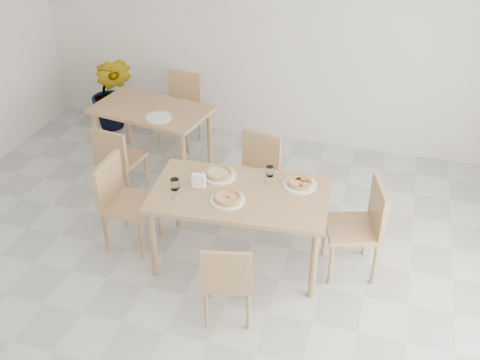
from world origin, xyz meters
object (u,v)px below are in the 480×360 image
(pizza_pepperoni, at_px, (300,183))
(chair_back_n, at_px, (182,104))
(plate_mushroom, at_px, (219,175))
(potted_plant, at_px, (112,93))
(plate_margherita, at_px, (228,200))
(plate_empty, at_px, (159,117))
(chair_back_s, at_px, (117,157))
(chair_west, at_px, (122,197))
(plate_pepperoni, at_px, (300,185))
(napkin_holder, at_px, (199,181))
(pizza_mushroom, at_px, (219,173))
(main_table, at_px, (240,200))
(chair_east, at_px, (362,222))
(tumbler_b, at_px, (270,171))
(second_table, at_px, (152,116))
(pizza_margherita, at_px, (227,198))
(chair_north, at_px, (256,170))
(tumbler_a, at_px, (175,184))
(chair_south, at_px, (228,277))

(pizza_pepperoni, bearing_deg, chair_back_n, 136.12)
(plate_mushroom, xyz_separation_m, potted_plant, (-2.10, 1.90, -0.25))
(plate_margherita, distance_m, plate_empty, 1.76)
(plate_margherita, distance_m, chair_back_s, 1.73)
(chair_west, distance_m, plate_pepperoni, 1.67)
(napkin_holder, bearing_deg, pizza_mushroom, 62.34)
(main_table, bearing_deg, chair_east, 4.10)
(plate_pepperoni, bearing_deg, chair_east, -8.18)
(main_table, distance_m, tumbler_b, 0.41)
(pizza_mushroom, relative_size, chair_back_n, 0.29)
(chair_back_s, bearing_deg, pizza_pepperoni, 176.63)
(pizza_pepperoni, bearing_deg, plate_margherita, -143.18)
(chair_back_n, bearing_deg, second_table, -93.34)
(main_table, xyz_separation_m, chair_east, (1.07, 0.17, -0.14))
(plate_margherita, relative_size, plate_empty, 1.04)
(plate_margherita, bearing_deg, pizza_mushroom, 118.90)
(plate_mushroom, bearing_deg, chair_back_s, 160.40)
(pizza_pepperoni, bearing_deg, chair_back_s, 168.70)
(chair_east, distance_m, napkin_holder, 1.48)
(pizza_margherita, bearing_deg, chair_back_s, 151.35)
(chair_back_n, bearing_deg, plate_mushroom, -54.47)
(plate_mushroom, bearing_deg, potted_plant, 137.77)
(pizza_margherita, relative_size, napkin_holder, 2.14)
(chair_east, xyz_separation_m, tumbler_b, (-0.88, 0.17, 0.27))
(second_table, bearing_deg, pizza_pepperoni, -20.59)
(second_table, bearing_deg, potted_plant, 149.26)
(plate_margherita, bearing_deg, chair_north, 90.03)
(chair_back_s, bearing_deg, second_table, -91.07)
(chair_back_s, bearing_deg, pizza_margherita, 159.28)
(tumbler_b, distance_m, second_table, 1.93)
(second_table, height_order, potted_plant, potted_plant)
(chair_west, relative_size, chair_back_s, 1.08)
(chair_back_n, bearing_deg, chair_west, -79.57)
(chair_back_s, bearing_deg, main_table, 164.87)
(plate_margherita, xyz_separation_m, plate_pepperoni, (0.55, 0.41, 0.00))
(pizza_margherita, relative_size, pizza_mushroom, 1.18)
(chair_east, xyz_separation_m, tumbler_a, (-1.63, -0.28, 0.27))
(chair_east, xyz_separation_m, napkin_holder, (-1.43, -0.21, 0.29))
(chair_back_n, relative_size, plate_empty, 3.11)
(chair_south, bearing_deg, potted_plant, -62.74)
(chair_back_s, bearing_deg, chair_east, 177.32)
(tumbler_b, bearing_deg, chair_back_n, 132.50)
(chair_back_n, bearing_deg, napkin_holder, -59.79)
(chair_north, xyz_separation_m, tumbler_b, (0.25, -0.44, 0.29))
(plate_pepperoni, height_order, pizza_pepperoni, pizza_pepperoni)
(main_table, height_order, second_table, same)
(chair_north, height_order, second_table, chair_north)
(chair_east, distance_m, plate_margherita, 1.20)
(napkin_holder, height_order, plate_empty, napkin_holder)
(plate_margherita, bearing_deg, main_table, 66.48)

